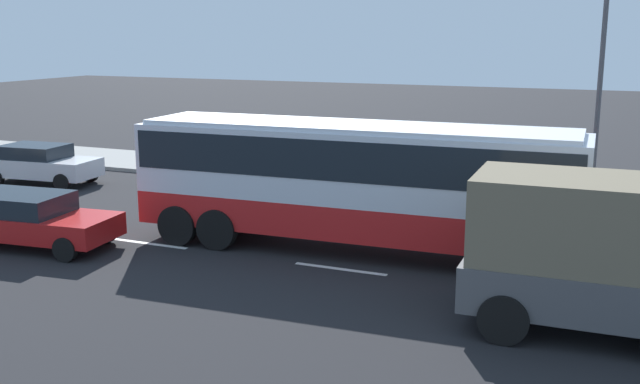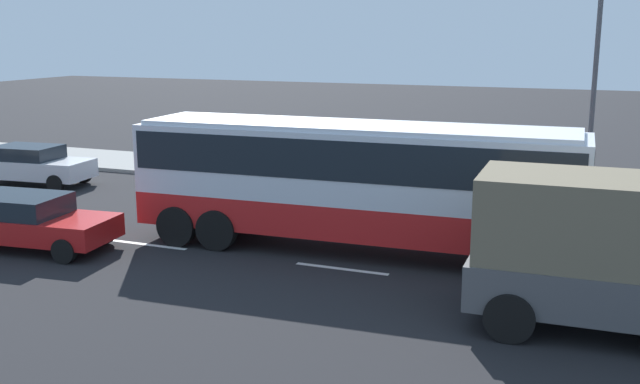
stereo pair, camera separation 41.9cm
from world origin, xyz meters
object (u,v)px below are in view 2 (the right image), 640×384
car_silver_hatch (33,164)px  pedestrian_near_curb (474,162)px  street_lamp (601,80)px  car_red_compact (25,220)px  coach_bus (353,173)px

car_silver_hatch → pedestrian_near_curb: (15.69, 4.71, 0.36)m
pedestrian_near_curb → street_lamp: street_lamp is taller
car_silver_hatch → car_red_compact: bearing=-54.2°
car_silver_hatch → street_lamp: size_ratio=0.62×
car_red_compact → pedestrian_near_curb: pedestrian_near_curb is taller
car_red_compact → coach_bus: bearing=14.8°
street_lamp → car_silver_hatch: bearing=-169.7°
car_silver_hatch → car_red_compact: car_silver_hatch is taller
coach_bus → car_red_compact: coach_bus is taller
coach_bus → car_silver_hatch: size_ratio=2.68×
pedestrian_near_curb → coach_bus: bearing=-130.5°
coach_bus → car_silver_hatch: coach_bus is taller
car_silver_hatch → pedestrian_near_curb: 16.38m
street_lamp → coach_bus: bearing=-128.6°
car_red_compact → street_lamp: (13.93, 10.21, 3.43)m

